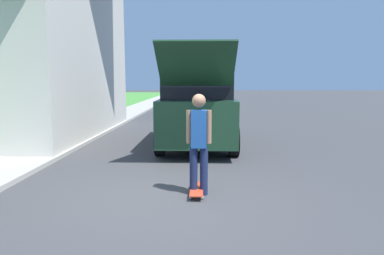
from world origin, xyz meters
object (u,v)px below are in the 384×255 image
skateboarder (199,140)px  skateboard (197,189)px  suv_parked (198,108)px  car_down_street (201,98)px

skateboarder → skateboard: (-0.03, 0.01, -0.84)m
skateboarder → suv_parked: bearing=91.2°
car_down_street → skateboard: bearing=-89.7°
suv_parked → skateboard: size_ratio=6.70×
skateboarder → skateboard: skateboarder is taller
suv_parked → skateboard: suv_parked is taller
skateboard → suv_parked: bearing=90.8°
suv_parked → car_down_street: suv_parked is taller
skateboard → skateboarder: bearing=-20.1°
suv_parked → skateboard: bearing=-89.2°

